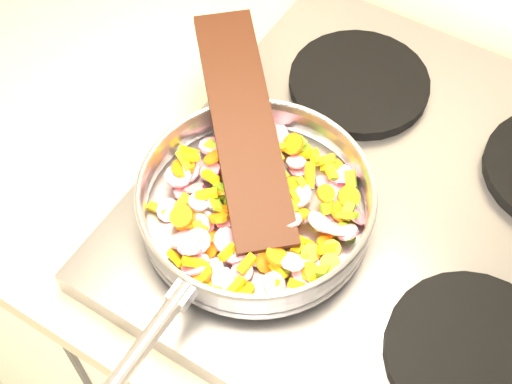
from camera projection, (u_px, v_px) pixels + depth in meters
The scene contains 7 objects.
cooktop at pixel (405, 214), 0.88m from camera, with size 0.60×0.60×0.04m, color #939399.
grate_fl at pixel (248, 233), 0.83m from camera, with size 0.19×0.19×0.02m, color black.
grate_fr at pixel (474, 355), 0.74m from camera, with size 0.19×0.19×0.02m, color black.
grate_bl at pixel (359, 83), 0.96m from camera, with size 0.19×0.19×0.02m, color black.
saute_pan at pixel (255, 202), 0.81m from camera, with size 0.31×0.48×0.05m.
vegetable_heap at pixel (257, 208), 0.82m from camera, with size 0.25×0.25×0.05m.
wooden_spatula at pixel (244, 125), 0.84m from camera, with size 0.32×0.07×0.01m, color black.
Camera 1 is at (-0.61, 1.17, 1.66)m, focal length 50.00 mm.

